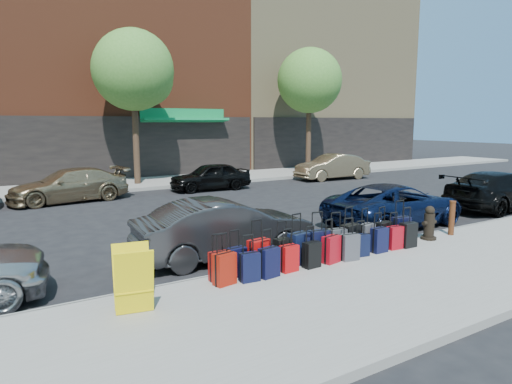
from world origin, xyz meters
TOP-DOWN VIEW (x-y plane):
  - ground at (0.00, 0.00)m, footprint 120.00×120.00m
  - sidewalk_near at (0.00, -6.50)m, footprint 60.00×4.00m
  - sidewalk_far at (0.00, 10.00)m, footprint 60.00×4.00m
  - curb_near at (0.00, -4.48)m, footprint 60.00×0.08m
  - curb_far at (0.00, 7.98)m, footprint 60.00×0.08m
  - building_center at (0.00, 17.99)m, footprint 17.00×12.85m
  - building_right at (16.00, 17.99)m, footprint 15.00×12.12m
  - tree_center at (0.64, 9.50)m, footprint 3.80×3.80m
  - tree_right at (11.14, 9.50)m, footprint 3.80×3.80m
  - suitcase_front_0 at (-2.45, -4.83)m, footprint 0.38×0.21m
  - suitcase_front_1 at (-2.04, -4.77)m, footprint 0.40×0.25m
  - suitcase_front_2 at (-1.55, -4.81)m, footprint 0.47×0.30m
  - suitcase_front_3 at (-0.93, -4.78)m, footprint 0.40×0.22m
  - suitcase_front_4 at (-0.56, -4.81)m, footprint 0.48×0.32m
  - suitcase_front_5 at (-0.04, -4.82)m, footprint 0.47×0.30m
  - suitcase_front_6 at (0.51, -4.79)m, footprint 0.44×0.29m
  - suitcase_front_7 at (0.96, -4.75)m, footprint 0.47×0.30m
  - suitcase_front_8 at (1.46, -4.75)m, footprint 0.44×0.30m
  - suitcase_front_9 at (1.99, -4.79)m, footprint 0.43×0.28m
  - suitcase_front_10 at (2.54, -4.84)m, footprint 0.46×0.28m
  - suitcase_back_0 at (-2.46, -5.07)m, footprint 0.44×0.30m
  - suitcase_back_1 at (-1.98, -5.16)m, footprint 0.39×0.24m
  - suitcase_back_2 at (-1.54, -5.16)m, footprint 0.42×0.28m
  - suitcase_back_3 at (-1.02, -5.09)m, footprint 0.38×0.23m
  - suitcase_back_4 at (-0.47, -5.13)m, footprint 0.37×0.23m
  - suitcase_back_5 at (0.08, -5.10)m, footprint 0.43×0.30m
  - suitcase_back_6 at (0.54, -5.17)m, footprint 0.42×0.28m
  - suitcase_back_7 at (0.98, -5.08)m, footprint 0.36×0.24m
  - suitcase_back_8 at (1.54, -5.08)m, footprint 0.39×0.23m
  - suitcase_back_9 at (2.05, -5.08)m, footprint 0.38×0.24m
  - suitcase_back_10 at (2.45, -5.14)m, footprint 0.41×0.24m
  - fire_hydrant at (3.50, -4.92)m, footprint 0.44×0.39m
  - bollard at (4.39, -4.94)m, footprint 0.17×0.17m
  - display_rack at (-4.24, -5.37)m, footprint 0.69×0.74m
  - car_near_1 at (-1.43, -3.18)m, footprint 4.23×1.68m
  - car_near_2 at (4.48, -2.96)m, footprint 4.65×2.22m
  - car_near_3 at (9.67, -3.18)m, footprint 4.78×2.02m
  - car_far_1 at (-3.11, 6.69)m, footprint 4.68×2.32m
  - car_far_2 at (2.99, 6.58)m, footprint 3.78×1.71m
  - car_far_3 at (10.40, 6.62)m, footprint 4.28×1.74m

SIDE VIEW (x-z plane):
  - ground at x=0.00m, z-range 0.00..0.00m
  - sidewalk_near at x=0.00m, z-range 0.00..0.15m
  - sidewalk_far at x=0.00m, z-range 0.00..0.15m
  - curb_near at x=0.00m, z-range 0.00..0.15m
  - curb_far at x=0.00m, z-range 0.00..0.15m
  - suitcase_back_7 at x=0.98m, z-range 0.00..0.80m
  - suitcase_back_4 at x=-0.47m, z-range -0.01..0.85m
  - suitcase_back_3 at x=-1.02m, z-range -0.01..0.85m
  - suitcase_back_9 at x=2.05m, z-range -0.01..0.86m
  - suitcase_back_1 at x=-1.98m, z-range -0.02..0.87m
  - suitcase_front_0 at x=-2.45m, z-range -0.02..0.88m
  - suitcase_front_1 at x=-2.04m, z-range -0.02..0.89m
  - suitcase_back_8 at x=1.54m, z-range -0.02..0.90m
  - suitcase_back_6 at x=0.54m, z-range -0.02..0.90m
  - suitcase_back_2 at x=-1.54m, z-range -0.03..0.91m
  - suitcase_back_5 at x=0.08m, z-range -0.03..0.91m
  - suitcase_back_0 at x=-2.46m, z-range -0.03..0.93m
  - suitcase_front_3 at x=-0.93m, z-range -0.03..0.93m
  - suitcase_back_10 at x=2.45m, z-range -0.03..0.93m
  - suitcase_front_9 at x=1.99m, z-range -0.03..0.93m
  - suitcase_front_8 at x=1.46m, z-range -0.03..0.95m
  - suitcase_front_6 at x=0.51m, z-range -0.03..0.95m
  - suitcase_front_7 at x=0.96m, z-range -0.05..1.01m
  - suitcase_front_5 at x=-0.04m, z-range -0.05..1.01m
  - suitcase_front_2 at x=-1.55m, z-range -0.05..1.01m
  - suitcase_front_10 at x=2.54m, z-range -0.05..1.02m
  - suitcase_front_4 at x=-0.56m, z-range -0.05..1.03m
  - fire_hydrant at x=3.50m, z-range 0.12..0.98m
  - bollard at x=4.39m, z-range 0.16..1.07m
  - car_far_2 at x=2.99m, z-range 0.00..1.26m
  - car_near_2 at x=4.48m, z-range 0.00..1.28m
  - car_far_1 at x=-3.11m, z-range 0.00..1.31m
  - display_rack at x=-4.24m, z-range 0.14..1.18m
  - car_near_1 at x=-1.43m, z-range 0.00..1.37m
  - car_near_3 at x=9.67m, z-range 0.00..1.38m
  - car_far_3 at x=10.40m, z-range 0.00..1.38m
  - tree_center at x=0.64m, z-range 1.78..9.05m
  - tree_right at x=11.14m, z-range 1.78..9.05m
  - building_right at x=16.00m, z-range -0.02..17.98m
  - building_center at x=0.00m, z-range -0.02..19.98m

